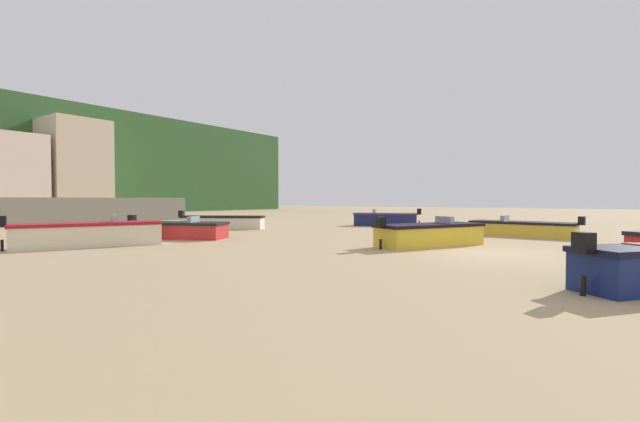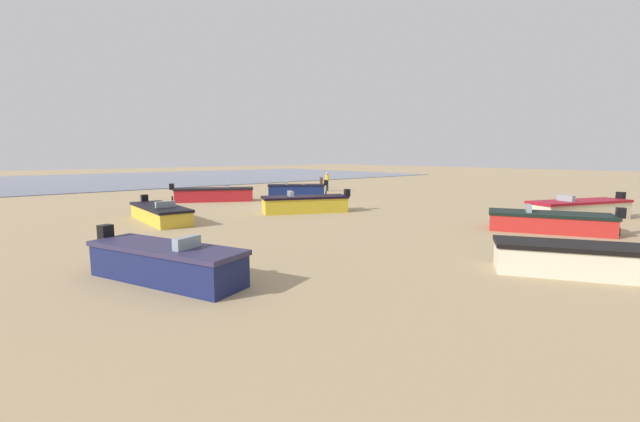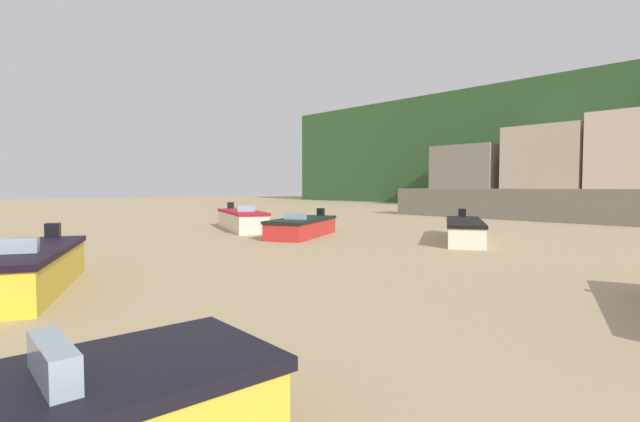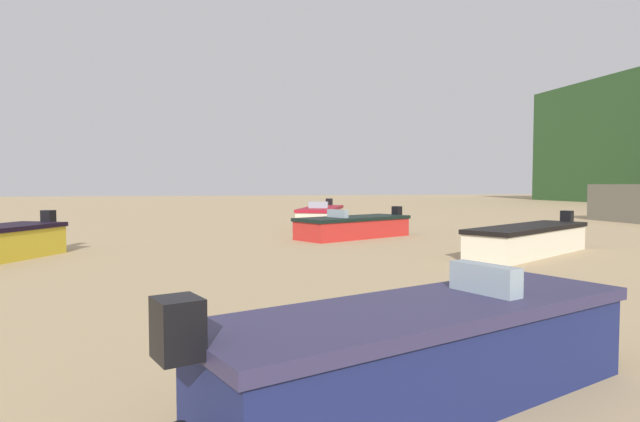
# 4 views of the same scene
# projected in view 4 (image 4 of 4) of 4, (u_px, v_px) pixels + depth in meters

# --- Properties ---
(boat_cream_0) EXTENTS (5.44, 3.26, 1.27)m
(boat_cream_0) POSITION_uv_depth(u_px,v_px,m) (321.00, 218.00, 23.31)
(boat_cream_0) COLOR beige
(boat_cream_0) RESTS_ON ground
(boat_navy_1) EXTENTS (2.72, 4.57, 1.22)m
(boat_navy_1) POSITION_uv_depth(u_px,v_px,m) (429.00, 351.00, 4.67)
(boat_navy_1) COLOR navy
(boat_navy_1) RESTS_ON ground
(boat_cream_3) EXTENTS (3.79, 5.08, 1.14)m
(boat_cream_3) POSITION_uv_depth(u_px,v_px,m) (529.00, 240.00, 14.55)
(boat_cream_3) COLOR beige
(boat_cream_3) RESTS_ON ground
(boat_red_4) EXTENTS (3.51, 4.77, 1.09)m
(boat_red_4) POSITION_uv_depth(u_px,v_px,m) (353.00, 227.00, 19.27)
(boat_red_4) COLOR red
(boat_red_4) RESTS_ON ground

